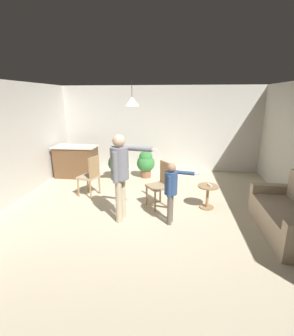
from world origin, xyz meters
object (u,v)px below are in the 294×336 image
object	(u,v)px
person_child	(171,187)
couch_floral	(292,217)
kitchen_counter	(76,161)
side_table_by_couch	(207,194)
potted_plant_by_wall	(146,163)
person_adult	(120,169)
potted_plant_corner	(118,162)
dining_chair_by_counter	(161,183)
dining_chair_near_wall	(91,175)
spare_remote_on_table	(210,185)

from	to	relation	value
person_child	couch_floral	bearing A→B (deg)	98.56
kitchen_counter	side_table_by_couch	world-z (taller)	kitchen_counter
person_child	potted_plant_by_wall	bearing A→B (deg)	-151.28
person_adult	potted_plant_corner	xyz separation A→B (m)	(-0.65, 2.52, -0.56)
person_child	dining_chair_by_counter	world-z (taller)	person_child
dining_chair_by_counter	potted_plant_by_wall	world-z (taller)	dining_chair_by_counter
side_table_by_couch	kitchen_counter	bearing A→B (deg)	153.81
couch_floral	dining_chair_by_counter	xyz separation A→B (m)	(-2.36, 0.89, 0.21)
person_child	kitchen_counter	bearing A→B (deg)	-119.19
couch_floral	person_child	size ratio (longest dim) A/B	1.51
side_table_by_couch	person_child	bearing A→B (deg)	-135.53
person_adult	potted_plant_corner	size ratio (longest dim) A/B	1.89
person_child	dining_chair_near_wall	xyz separation A→B (m)	(-1.96, 1.14, -0.20)
couch_floral	dining_chair_near_wall	xyz separation A→B (m)	(-4.08, 1.28, 0.21)
person_child	potted_plant_corner	bearing A→B (deg)	-135.36
dining_chair_by_counter	side_table_by_couch	bearing A→B (deg)	-126.00
kitchen_counter	spare_remote_on_table	size ratio (longest dim) A/B	9.69
potted_plant_corner	person_adult	bearing A→B (deg)	-75.57
couch_floral	potted_plant_by_wall	bearing A→B (deg)	45.60
person_child	spare_remote_on_table	distance (m)	1.11
couch_floral	person_child	xyz separation A→B (m)	(-2.12, 0.14, 0.41)
couch_floral	spare_remote_on_table	size ratio (longest dim) A/B	13.87
dining_chair_by_counter	potted_plant_corner	world-z (taller)	dining_chair_by_counter
kitchen_counter	dining_chair_by_counter	world-z (taller)	dining_chair_by_counter
kitchen_counter	potted_plant_by_wall	xyz separation A→B (m)	(2.09, 0.18, -0.03)
kitchen_counter	side_table_by_couch	xyz separation A→B (m)	(3.68, -1.81, -0.15)
couch_floral	dining_chair_near_wall	size ratio (longest dim) A/B	1.80
couch_floral	kitchen_counter	distance (m)	5.71
couch_floral	person_child	distance (m)	2.16
potted_plant_by_wall	kitchen_counter	bearing A→B (deg)	-175.03
dining_chair_near_wall	potted_plant_by_wall	bearing A→B (deg)	-17.43
person_adult	kitchen_counter	bearing A→B (deg)	-131.36
side_table_by_couch	dining_chair_near_wall	size ratio (longest dim) A/B	0.52
person_child	dining_chair_by_counter	distance (m)	0.82
kitchen_counter	dining_chair_near_wall	bearing A→B (deg)	-56.39
spare_remote_on_table	person_adult	bearing A→B (deg)	-157.83
couch_floral	kitchen_counter	xyz separation A→B (m)	(-5.02, 2.71, 0.15)
dining_chair_by_counter	spare_remote_on_table	bearing A→B (deg)	-127.09
side_table_by_couch	person_child	size ratio (longest dim) A/B	0.44
potted_plant_by_wall	person_child	bearing A→B (deg)	-73.58
couch_floral	dining_chair_near_wall	distance (m)	4.28
couch_floral	person_child	world-z (taller)	person_child
couch_floral	potted_plant_by_wall	world-z (taller)	couch_floral
side_table_by_couch	potted_plant_corner	world-z (taller)	potted_plant_corner
kitchen_counter	spare_remote_on_table	distance (m)	4.13
dining_chair_near_wall	potted_plant_corner	distance (m)	1.44
kitchen_counter	potted_plant_by_wall	size ratio (longest dim) A/B	1.53
potted_plant_by_wall	spare_remote_on_table	distance (m)	2.58
kitchen_counter	person_adult	bearing A→B (deg)	-52.63
person_adult	person_child	bearing A→B (deg)	99.96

